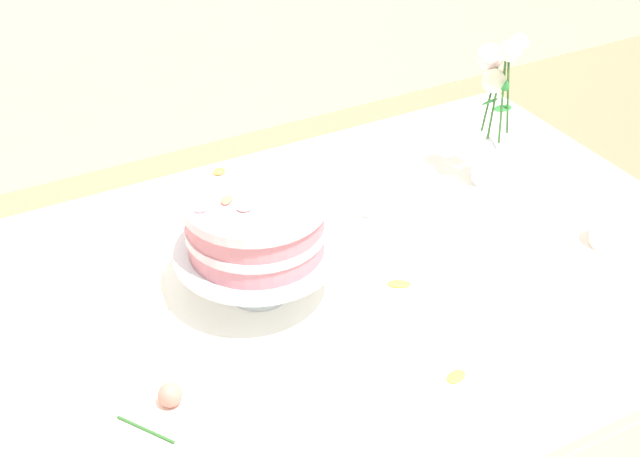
% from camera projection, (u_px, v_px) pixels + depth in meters
% --- Properties ---
extents(dining_table, '(1.40, 1.00, 0.74)m').
position_uv_depth(dining_table, '(363.00, 318.00, 1.68)').
color(dining_table, white).
rests_on(dining_table, ground).
extents(linen_napkin, '(0.38, 0.38, 0.00)m').
position_uv_depth(linen_napkin, '(259.00, 293.00, 1.60)').
color(linen_napkin, white).
rests_on(linen_napkin, dining_table).
extents(cake_stand, '(0.29, 0.29, 0.10)m').
position_uv_depth(cake_stand, '(257.00, 256.00, 1.55)').
color(cake_stand, silver).
rests_on(cake_stand, linen_napkin).
extents(layer_cake, '(0.25, 0.25, 0.11)m').
position_uv_depth(layer_cake, '(255.00, 223.00, 1.51)').
color(layer_cake, '#CC7A84').
rests_on(layer_cake, cake_stand).
extents(flower_vase, '(0.10, 0.11, 0.33)m').
position_uv_depth(flower_vase, '(494.00, 122.00, 1.84)').
color(flower_vase, silver).
rests_on(flower_vase, dining_table).
extents(teacup, '(0.13, 0.13, 0.06)m').
position_uv_depth(teacup, '(609.00, 236.00, 1.70)').
color(teacup, silver).
rests_on(teacup, dining_table).
extents(fallen_rose, '(0.10, 0.10, 0.04)m').
position_uv_depth(fallen_rose, '(169.00, 396.00, 1.36)').
color(fallen_rose, '#2D6028').
rests_on(fallen_rose, dining_table).
extents(loose_petal_0, '(0.03, 0.03, 0.01)m').
position_uv_depth(loose_petal_0, '(367.00, 214.00, 1.80)').
color(loose_petal_0, pink).
rests_on(loose_petal_0, dining_table).
extents(loose_petal_1, '(0.05, 0.04, 0.01)m').
position_uv_depth(loose_petal_1, '(399.00, 284.00, 1.61)').
color(loose_petal_1, yellow).
rests_on(loose_petal_1, dining_table).
extents(loose_petal_2, '(0.04, 0.03, 0.00)m').
position_uv_depth(loose_petal_2, '(454.00, 377.00, 1.42)').
color(loose_petal_2, yellow).
rests_on(loose_petal_2, dining_table).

